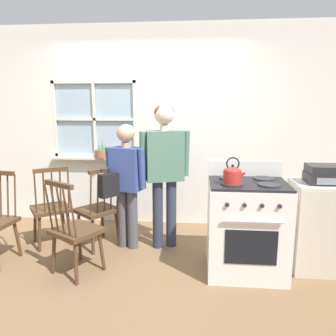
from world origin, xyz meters
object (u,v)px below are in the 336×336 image
stove (246,226)px  kettle (232,174)px  chair_center_cluster (51,209)px  side_counter (319,226)px  potted_plant (101,153)px  chair_near_wall (75,231)px  person_teen_center (164,162)px  chair_by_window (98,210)px  person_elderly_left (127,176)px  handbag (109,185)px  stereo (325,174)px

stove → kettle: 0.59m
chair_center_cluster → stove: 2.26m
kettle → side_counter: (0.91, 0.27, -0.57)m
potted_plant → chair_near_wall: bearing=-84.1°
kettle → chair_center_cluster: bearing=164.3°
chair_near_wall → side_counter: 2.45m
kettle → person_teen_center: bearing=137.8°
stove → chair_by_window: bearing=164.7°
potted_plant → side_counter: 2.85m
person_elderly_left → potted_plant: person_elderly_left is taller
side_counter → handbag: bearing=175.8°
chair_center_cluster → handbag: size_ratio=3.13×
stove → kettle: (-0.17, -0.13, 0.55)m
chair_by_window → chair_near_wall: size_ratio=1.00×
side_counter → chair_center_cluster: bearing=174.1°
chair_by_window → potted_plant: 0.99m
person_teen_center → stereo: 1.66m
person_teen_center → handbag: 0.67m
kettle → handbag: bearing=161.6°
chair_near_wall → stereo: size_ratio=2.83×
chair_center_cluster → stereo: 3.03m
person_elderly_left → stereo: size_ratio=4.23×
chair_center_cluster → potted_plant: potted_plant is taller
chair_center_cluster → person_teen_center: size_ratio=0.58×
chair_center_cluster → handbag: bearing=133.5°
chair_near_wall → stereo: stereo is taller
person_teen_center → kettle: size_ratio=6.71×
potted_plant → handbag: 1.03m
stove → chair_near_wall: bearing=-173.2°
chair_center_cluster → person_elderly_left: (0.92, 0.01, 0.42)m
chair_center_cluster → kettle: kettle is taller
side_counter → stereo: stereo is taller
chair_near_wall → potted_plant: size_ratio=3.91×
potted_plant → chair_by_window: bearing=-77.0°
kettle → handbag: size_ratio=0.80×
person_teen_center → side_counter: bearing=-30.5°
chair_by_window → handbag: bearing=90.0°
person_elderly_left → stove: 1.43m
potted_plant → stove: bearing=-34.2°
person_teen_center → stereo: (1.61, -0.39, -0.03)m
potted_plant → person_teen_center: bearing=-37.5°
person_teen_center → stove: person_teen_center is taller
chair_near_wall → chair_center_cluster: size_ratio=1.00×
chair_center_cluster → person_teen_center: (1.35, 0.06, 0.58)m
stove → handbag: stove is taller
stove → person_elderly_left: bearing=160.9°
chair_by_window → kettle: bearing=108.3°
person_elderly_left → side_counter: bearing=8.4°
chair_by_window → chair_center_cluster: same height
chair_near_wall → handbag: 0.65m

